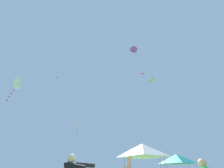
{
  "coord_description": "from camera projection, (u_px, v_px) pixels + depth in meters",
  "views": [
    {
      "loc": [
        -0.16,
        -4.97,
        1.32
      ],
      "look_at": [
        -3.27,
        12.45,
        12.65
      ],
      "focal_mm": 22.19,
      "sensor_mm": 36.0,
      "label": 1
    }
  ],
  "objects": [
    {
      "name": "kite_blue_diamond",
      "position": [
        57.0,
        78.0,
        30.53
      ],
      "size": [
        0.55,
        0.61,
        1.53
      ],
      "color": "blue"
    },
    {
      "name": "kite_pink_box",
      "position": [
        142.0,
        74.0,
        25.13
      ],
      "size": [
        0.81,
        0.8,
        1.76
      ],
      "color": "pink"
    },
    {
      "name": "kite_orange_delta",
      "position": [
        78.0,
        127.0,
        30.87
      ],
      "size": [
        1.13,
        1.32,
        2.34
      ],
      "color": "orange"
    },
    {
      "name": "kite_purple_delta",
      "position": [
        134.0,
        49.0,
        18.86
      ],
      "size": [
        1.35,
        1.35,
        1.85
      ],
      "color": "purple"
    },
    {
      "name": "kite_lime_diamond",
      "position": [
        152.0,
        80.0,
        27.69
      ],
      "size": [
        1.18,
        0.91,
        0.65
      ],
      "color": "#75D138"
    },
    {
      "name": "canopy_tent_teal",
      "position": [
        177.0,
        159.0,
        14.11
      ],
      "size": [
        2.75,
        2.75,
        2.94
      ],
      "color": "#9E9EA3",
      "rests_on": "ground"
    },
    {
      "name": "kite_white_box",
      "position": [
        17.0,
        84.0,
        18.43
      ],
      "size": [
        0.89,
        1.0,
        3.35
      ],
      "color": "white"
    },
    {
      "name": "canopy_tent_white",
      "position": [
        143.0,
        150.0,
        11.67
      ],
      "size": [
        3.19,
        3.19,
        3.42
      ],
      "color": "#9E9EA3",
      "rests_on": "ground"
    }
  ]
}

